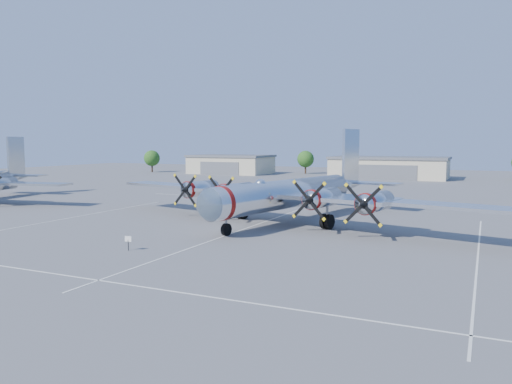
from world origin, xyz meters
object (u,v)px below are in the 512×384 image
at_px(tree_west, 306,159).
at_px(main_bomber_b29, 292,221).
at_px(tree_far_west, 152,158).
at_px(info_placard, 128,240).
at_px(hangar_center, 389,167).
at_px(hangar_west, 231,164).

xyz_separation_m(tree_west, main_bomber_b29, (27.63, -83.86, -4.22)).
xyz_separation_m(tree_far_west, main_bomber_b29, (72.63, -71.86, -4.22)).
bearing_deg(info_placard, hangar_center, 82.76).
height_order(hangar_west, tree_west, tree_west).
relative_size(tree_far_west, main_bomber_b29, 0.14).
relative_size(hangar_center, tree_west, 4.31).
bearing_deg(info_placard, tree_west, 96.56).
bearing_deg(main_bomber_b29, info_placard, -95.53).
bearing_deg(tree_far_west, tree_west, 14.93).
distance_m(tree_far_west, main_bomber_b29, 102.26).
height_order(tree_west, main_bomber_b29, tree_west).
height_order(tree_far_west, main_bomber_b29, tree_far_west).
xyz_separation_m(hangar_west, tree_far_west, (-25.00, -3.96, 1.51)).
bearing_deg(tree_west, main_bomber_b29, -71.77).
distance_m(hangar_center, tree_far_west, 70.13).
distance_m(hangar_center, tree_west, 26.30).
bearing_deg(hangar_west, main_bomber_b29, -57.87).
bearing_deg(info_placard, hangar_west, 108.28).
distance_m(hangar_west, tree_far_west, 25.36).
bearing_deg(hangar_center, info_placard, -92.44).
distance_m(tree_west, info_placard, 106.16).
bearing_deg(hangar_west, info_placard, -66.92).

